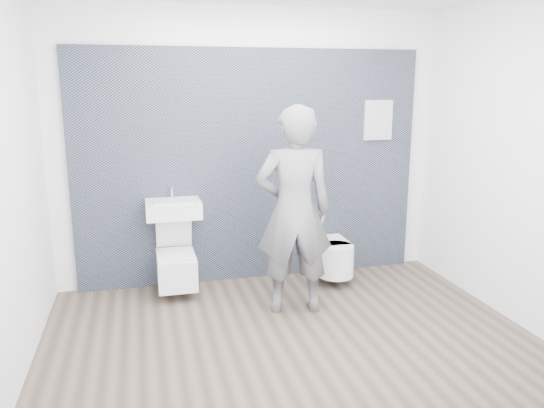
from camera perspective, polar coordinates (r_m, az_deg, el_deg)
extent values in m
plane|color=brown|center=(4.52, 1.92, -14.13)|extent=(4.00, 4.00, 0.00)
plane|color=white|center=(5.53, -2.29, 6.07)|extent=(4.00, 0.00, 4.00)
plane|color=white|center=(2.70, 10.94, -1.36)|extent=(4.00, 0.00, 4.00)
plane|color=white|center=(4.02, -26.50, 2.16)|extent=(0.00, 3.00, 3.00)
plane|color=white|center=(5.02, 24.64, 4.22)|extent=(0.00, 3.00, 3.00)
cube|color=black|center=(5.83, -2.11, -7.75)|extent=(3.60, 0.06, 2.40)
cube|color=white|center=(5.26, -10.56, -0.53)|extent=(0.53, 0.40, 0.16)
cube|color=silver|center=(5.22, -10.58, 0.23)|extent=(0.37, 0.26, 0.03)
cylinder|color=silver|center=(5.36, -10.73, 1.31)|extent=(0.02, 0.02, 0.13)
cylinder|color=silver|center=(5.30, -10.72, 1.81)|extent=(0.02, 0.09, 0.02)
cylinder|color=silver|center=(5.46, -10.63, -1.46)|extent=(0.04, 0.04, 0.11)
cube|color=white|center=(5.36, -10.25, -6.94)|extent=(0.37, 0.54, 0.31)
cylinder|color=silver|center=(5.28, -10.28, -5.64)|extent=(0.26, 0.26, 0.03)
cube|color=white|center=(5.27, -10.29, -5.36)|extent=(0.35, 0.43, 0.02)
cube|color=white|center=(5.39, -10.52, -2.79)|extent=(0.35, 0.16, 0.37)
cube|color=silver|center=(5.62, -10.38, -7.25)|extent=(0.10, 0.06, 0.08)
cube|color=white|center=(5.73, 6.13, -5.50)|extent=(0.37, 0.43, 0.31)
cylinder|color=white|center=(5.54, 6.89, -6.17)|extent=(0.37, 0.37, 0.31)
cube|color=white|center=(5.66, 6.28, -3.98)|extent=(0.35, 0.41, 0.03)
cylinder|color=white|center=(5.47, 7.02, -4.58)|extent=(0.35, 0.35, 0.03)
cube|color=silver|center=(5.93, 5.49, -6.00)|extent=(0.10, 0.06, 0.08)
cube|color=white|center=(6.21, 10.67, -6.67)|extent=(0.32, 0.03, 0.42)
imported|color=#5C5D60|center=(4.72, 2.40, -0.78)|extent=(0.74, 0.54, 1.88)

